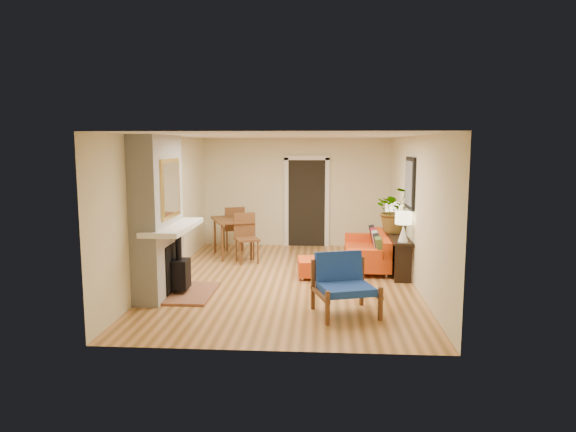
{
  "coord_description": "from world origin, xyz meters",
  "views": [
    {
      "loc": [
        0.62,
        -9.07,
        2.45
      ],
      "look_at": [
        0.0,
        0.2,
        1.15
      ],
      "focal_mm": 32.0,
      "sensor_mm": 36.0,
      "label": 1
    }
  ],
  "objects_px": {
    "console_table": "(397,242)",
    "blue_chair": "(343,281)",
    "sofa": "(370,251)",
    "ottoman": "(316,266)",
    "houseplant": "(396,210)",
    "dining_table": "(236,226)",
    "lamp_far": "(393,213)",
    "lamp_near": "(404,223)"
  },
  "relations": [
    {
      "from": "ottoman",
      "to": "dining_table",
      "type": "xyz_separation_m",
      "value": [
        -1.8,
        1.7,
        0.47
      ]
    },
    {
      "from": "console_table",
      "to": "lamp_far",
      "type": "xyz_separation_m",
      "value": [
        0.0,
        0.69,
        0.49
      ]
    },
    {
      "from": "blue_chair",
      "to": "lamp_far",
      "type": "xyz_separation_m",
      "value": [
        1.13,
        3.2,
        0.59
      ]
    },
    {
      "from": "lamp_far",
      "to": "houseplant",
      "type": "distance_m",
      "value": 0.47
    },
    {
      "from": "blue_chair",
      "to": "dining_table",
      "type": "height_order",
      "value": "dining_table"
    },
    {
      "from": "blue_chair",
      "to": "ottoman",
      "type": "bearing_deg",
      "value": 101.56
    },
    {
      "from": "ottoman",
      "to": "dining_table",
      "type": "distance_m",
      "value": 2.52
    },
    {
      "from": "blue_chair",
      "to": "houseplant",
      "type": "bearing_deg",
      "value": 67.79
    },
    {
      "from": "lamp_far",
      "to": "lamp_near",
      "type": "bearing_deg",
      "value": -90.0
    },
    {
      "from": "dining_table",
      "to": "lamp_far",
      "type": "bearing_deg",
      "value": -8.55
    },
    {
      "from": "blue_chair",
      "to": "console_table",
      "type": "distance_m",
      "value": 2.76
    },
    {
      "from": "sofa",
      "to": "dining_table",
      "type": "height_order",
      "value": "dining_table"
    },
    {
      "from": "lamp_far",
      "to": "houseplant",
      "type": "relative_size",
      "value": 0.6
    },
    {
      "from": "sofa",
      "to": "lamp_far",
      "type": "relative_size",
      "value": 3.48
    },
    {
      "from": "ottoman",
      "to": "console_table",
      "type": "height_order",
      "value": "console_table"
    },
    {
      "from": "ottoman",
      "to": "blue_chair",
      "type": "distance_m",
      "value": 2.06
    },
    {
      "from": "dining_table",
      "to": "console_table",
      "type": "bearing_deg",
      "value": -19.57
    },
    {
      "from": "dining_table",
      "to": "houseplant",
      "type": "height_order",
      "value": "houseplant"
    },
    {
      "from": "lamp_near",
      "to": "ottoman",
      "type": "bearing_deg",
      "value": 172.07
    },
    {
      "from": "lamp_near",
      "to": "houseplant",
      "type": "xyz_separation_m",
      "value": [
        -0.01,
        0.96,
        0.12
      ]
    },
    {
      "from": "sofa",
      "to": "console_table",
      "type": "height_order",
      "value": "sofa"
    },
    {
      "from": "ottoman",
      "to": "dining_table",
      "type": "bearing_deg",
      "value": 136.54
    },
    {
      "from": "blue_chair",
      "to": "lamp_near",
      "type": "bearing_deg",
      "value": 57.62
    },
    {
      "from": "sofa",
      "to": "lamp_far",
      "type": "xyz_separation_m",
      "value": [
        0.48,
        0.37,
        0.74
      ]
    },
    {
      "from": "sofa",
      "to": "lamp_near",
      "type": "xyz_separation_m",
      "value": [
        0.48,
        -1.05,
        0.74
      ]
    },
    {
      "from": "ottoman",
      "to": "houseplant",
      "type": "xyz_separation_m",
      "value": [
        1.53,
        0.75,
        0.98
      ]
    },
    {
      "from": "ottoman",
      "to": "dining_table",
      "type": "relative_size",
      "value": 0.38
    },
    {
      "from": "sofa",
      "to": "console_table",
      "type": "relative_size",
      "value": 1.02
    },
    {
      "from": "lamp_near",
      "to": "lamp_far",
      "type": "xyz_separation_m",
      "value": [
        0.0,
        1.42,
        0.0
      ]
    },
    {
      "from": "blue_chair",
      "to": "dining_table",
      "type": "distance_m",
      "value": 4.32
    },
    {
      "from": "dining_table",
      "to": "lamp_far",
      "type": "distance_m",
      "value": 3.4
    },
    {
      "from": "ottoman",
      "to": "houseplant",
      "type": "height_order",
      "value": "houseplant"
    },
    {
      "from": "sofa",
      "to": "lamp_far",
      "type": "height_order",
      "value": "lamp_far"
    },
    {
      "from": "ottoman",
      "to": "console_table",
      "type": "xyz_separation_m",
      "value": [
        1.54,
        0.52,
        0.38
      ]
    },
    {
      "from": "console_table",
      "to": "lamp_far",
      "type": "height_order",
      "value": "lamp_far"
    },
    {
      "from": "sofa",
      "to": "lamp_near",
      "type": "height_order",
      "value": "lamp_near"
    },
    {
      "from": "ottoman",
      "to": "blue_chair",
      "type": "xyz_separation_m",
      "value": [
        0.41,
        -2.0,
        0.27
      ]
    },
    {
      "from": "dining_table",
      "to": "lamp_near",
      "type": "bearing_deg",
      "value": -29.88
    },
    {
      "from": "sofa",
      "to": "console_table",
      "type": "bearing_deg",
      "value": -33.26
    },
    {
      "from": "blue_chair",
      "to": "houseplant",
      "type": "height_order",
      "value": "houseplant"
    },
    {
      "from": "sofa",
      "to": "blue_chair",
      "type": "height_order",
      "value": "blue_chair"
    },
    {
      "from": "console_table",
      "to": "blue_chair",
      "type": "bearing_deg",
      "value": -114.22
    }
  ]
}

